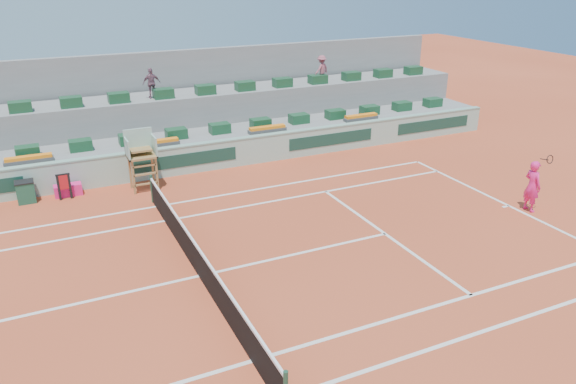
# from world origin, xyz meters

# --- Properties ---
(ground) EXTENTS (90.00, 90.00, 0.00)m
(ground) POSITION_xyz_m (0.00, 0.00, 0.00)
(ground) COLOR #AC3E21
(ground) RESTS_ON ground
(seating_tier_lower) EXTENTS (36.00, 4.00, 1.20)m
(seating_tier_lower) POSITION_xyz_m (0.00, 10.70, 0.60)
(seating_tier_lower) COLOR gray
(seating_tier_lower) RESTS_ON ground
(seating_tier_upper) EXTENTS (36.00, 2.40, 2.60)m
(seating_tier_upper) POSITION_xyz_m (0.00, 12.30, 1.30)
(seating_tier_upper) COLOR gray
(seating_tier_upper) RESTS_ON ground
(stadium_back_wall) EXTENTS (36.00, 0.40, 4.40)m
(stadium_back_wall) POSITION_xyz_m (0.00, 13.90, 2.20)
(stadium_back_wall) COLOR gray
(stadium_back_wall) RESTS_ON ground
(player_bag) EXTENTS (1.01, 0.45, 0.45)m
(player_bag) POSITION_xyz_m (-2.81, 8.01, 0.22)
(player_bag) COLOR #FB207C
(player_bag) RESTS_ON ground
(spectator_mid) EXTENTS (0.82, 0.37, 1.38)m
(spectator_mid) POSITION_xyz_m (1.56, 11.92, 3.29)
(spectator_mid) COLOR #7A5162
(spectator_mid) RESTS_ON seating_tier_upper
(spectator_right) EXTENTS (1.03, 0.83, 1.40)m
(spectator_right) POSITION_xyz_m (10.27, 11.81, 3.30)
(spectator_right) COLOR #9D4E5B
(spectator_right) RESTS_ON seating_tier_upper
(court_lines) EXTENTS (23.89, 11.09, 0.01)m
(court_lines) POSITION_xyz_m (0.00, 0.00, 0.01)
(court_lines) COLOR silver
(court_lines) RESTS_ON ground
(tennis_net) EXTENTS (0.10, 11.97, 1.10)m
(tennis_net) POSITION_xyz_m (0.00, 0.00, 0.53)
(tennis_net) COLOR black
(tennis_net) RESTS_ON ground
(advertising_hoarding) EXTENTS (36.00, 0.34, 1.26)m
(advertising_hoarding) POSITION_xyz_m (0.02, 8.50, 0.63)
(advertising_hoarding) COLOR #95BBA8
(advertising_hoarding) RESTS_ON ground
(umpire_chair) EXTENTS (1.10, 0.90, 2.40)m
(umpire_chair) POSITION_xyz_m (0.00, 7.50, 1.54)
(umpire_chair) COLOR olive
(umpire_chair) RESTS_ON ground
(seat_row_lower) EXTENTS (32.90, 0.60, 0.44)m
(seat_row_lower) POSITION_xyz_m (0.00, 9.80, 1.42)
(seat_row_lower) COLOR #174527
(seat_row_lower) RESTS_ON seating_tier_lower
(seat_row_upper) EXTENTS (32.90, 0.60, 0.44)m
(seat_row_upper) POSITION_xyz_m (0.00, 11.70, 2.82)
(seat_row_upper) COLOR #174527
(seat_row_upper) RESTS_ON seating_tier_upper
(flower_planters) EXTENTS (26.80, 0.36, 0.28)m
(flower_planters) POSITION_xyz_m (-1.50, 9.00, 1.33)
(flower_planters) COLOR #494949
(flower_planters) RESTS_ON seating_tier_lower
(drink_cooler_a) EXTENTS (0.67, 0.58, 0.84)m
(drink_cooler_a) POSITION_xyz_m (-4.29, 7.97, 0.42)
(drink_cooler_a) COLOR #184A34
(drink_cooler_a) RESTS_ON ground
(towel_rack) EXTENTS (0.51, 0.09, 1.03)m
(towel_rack) POSITION_xyz_m (-2.94, 7.65, 0.60)
(towel_rack) COLOR black
(towel_rack) RESTS_ON ground
(tennis_player) EXTENTS (0.48, 0.91, 2.28)m
(tennis_player) POSITION_xyz_m (12.23, -0.59, 0.95)
(tennis_player) COLOR #FB207C
(tennis_player) RESTS_ON ground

